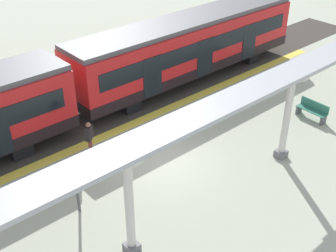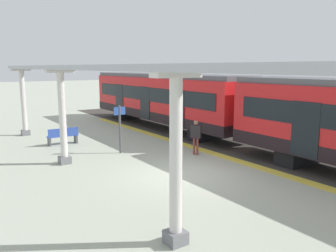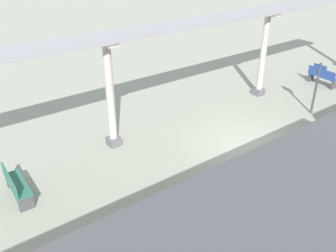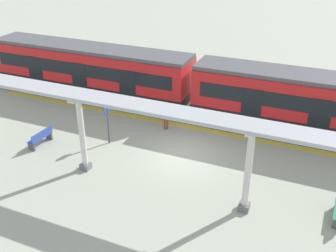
% 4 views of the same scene
% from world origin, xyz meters
% --- Properties ---
extents(ground_plane, '(176.00, 176.00, 0.00)m').
position_xyz_m(ground_plane, '(0.00, 0.00, 0.00)').
color(ground_plane, '#A5AC98').
extents(tactile_edge_strip, '(0.51, 28.83, 0.01)m').
position_xyz_m(tactile_edge_strip, '(-3.16, 0.00, 0.00)').
color(tactile_edge_strip, yellow).
rests_on(tactile_edge_strip, ground).
extents(trackbed, '(3.20, 40.83, 0.01)m').
position_xyz_m(trackbed, '(-5.02, 0.00, 0.00)').
color(trackbed, '#38332D').
rests_on(trackbed, ground).
extents(train_near_carriage, '(2.65, 14.18, 3.48)m').
position_xyz_m(train_near_carriage, '(-5.01, -8.69, 1.83)').
color(train_near_carriage, red).
rests_on(train_near_carriage, ground).
extents(canopy_pillar_nearest, '(1.10, 0.44, 3.81)m').
position_xyz_m(canopy_pillar_nearest, '(2.97, -11.00, 1.93)').
color(canopy_pillar_nearest, slate).
rests_on(canopy_pillar_nearest, ground).
extents(canopy_pillar_second, '(1.10, 0.44, 3.81)m').
position_xyz_m(canopy_pillar_second, '(2.97, -3.88, 1.93)').
color(canopy_pillar_second, slate).
rests_on(canopy_pillar_second, ground).
extents(canopy_pillar_third, '(1.10, 0.44, 3.81)m').
position_xyz_m(canopy_pillar_third, '(2.97, 3.87, 1.93)').
color(canopy_pillar_third, slate).
rests_on(canopy_pillar_third, ground).
extents(canopy_beam, '(1.20, 22.89, 0.16)m').
position_xyz_m(canopy_beam, '(2.97, 0.04, 3.89)').
color(canopy_beam, '#A8AAB2').
rests_on(canopy_beam, canopy_pillar_nearest).
extents(bench_mid_platform, '(1.52, 0.52, 0.86)m').
position_xyz_m(bench_mid_platform, '(1.93, -7.37, 0.44)').
color(bench_mid_platform, '#2D49A4').
rests_on(bench_mid_platform, ground).
extents(platform_info_sign, '(0.56, 0.10, 2.20)m').
position_xyz_m(platform_info_sign, '(0.30, -4.16, 1.33)').
color(platform_info_sign, '#4C4C51').
rests_on(platform_info_sign, ground).
extents(passenger_waiting_near_edge, '(0.44, 0.48, 1.57)m').
position_xyz_m(passenger_waiting_near_edge, '(-2.35, -1.96, 0.98)').
color(passenger_waiting_near_edge, brown).
rests_on(passenger_waiting_near_edge, ground).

